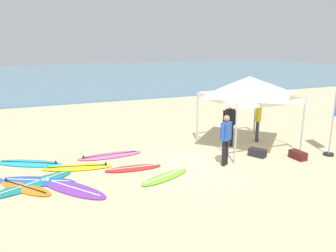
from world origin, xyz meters
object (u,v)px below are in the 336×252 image
object	(u,v)px
surfboard_lime	(165,177)
gear_bag_by_pole	(298,155)
person_black	(230,122)
surfboard_orange	(25,188)
person_yellow	(258,118)
surfboard_red	(134,168)
gear_bag_near_tent	(257,153)
banner_flag	(336,113)
person_blue	(226,137)
surfboard_purple	(72,188)
canopy_tent	(249,86)
surfboard_pink	(110,155)
surfboard_cyan	(29,163)
surfboard_blue	(35,181)
surfboard_yellow	(77,167)
surfboard_teal	(32,184)

from	to	relation	value
surfboard_lime	gear_bag_by_pole	size ratio (longest dim) A/B	3.15
person_black	surfboard_orange	bearing A→B (deg)	-170.73
person_black	person_yellow	distance (m)	1.43
surfboard_red	surfboard_orange	world-z (taller)	same
surfboard_red	gear_bag_near_tent	size ratio (longest dim) A/B	3.14
banner_flag	person_blue	bearing A→B (deg)	172.25
surfboard_orange	surfboard_purple	size ratio (longest dim) A/B	0.81
person_black	person_blue	bearing A→B (deg)	-125.56
person_yellow	person_blue	bearing A→B (deg)	-145.00
surfboard_red	gear_bag_near_tent	distance (m)	4.50
surfboard_orange	person_yellow	bearing A→B (deg)	8.68
surfboard_orange	gear_bag_near_tent	size ratio (longest dim) A/B	3.12
surfboard_red	person_blue	size ratio (longest dim) A/B	1.10
canopy_tent	surfboard_pink	bearing A→B (deg)	170.85
person_black	gear_bag_near_tent	size ratio (longest dim) A/B	2.85
canopy_tent	gear_bag_near_tent	distance (m)	2.53
surfboard_lime	person_black	distance (m)	4.12
surfboard_cyan	banner_flag	bearing A→B (deg)	-16.73
canopy_tent	surfboard_blue	bearing A→B (deg)	-175.89
person_black	surfboard_purple	bearing A→B (deg)	-164.18
surfboard_red	surfboard_lime	world-z (taller)	same
surfboard_orange	surfboard_yellow	bearing A→B (deg)	33.32
surfboard_red	banner_flag	world-z (taller)	banner_flag
surfboard_cyan	surfboard_blue	bearing A→B (deg)	-83.68
surfboard_pink	gear_bag_by_pole	xyz separation A→B (m)	(6.10, -2.71, 0.10)
surfboard_cyan	surfboard_pink	bearing A→B (deg)	-5.20
gear_bag_by_pole	banner_flag	bearing A→B (deg)	-4.84
canopy_tent	surfboard_cyan	world-z (taller)	canopy_tent
canopy_tent	surfboard_red	distance (m)	5.33
surfboard_red	canopy_tent	bearing A→B (deg)	7.84
surfboard_pink	person_black	bearing A→B (deg)	-6.82
gear_bag_by_pole	surfboard_cyan	bearing A→B (deg)	161.44
surfboard_purple	person_black	world-z (taller)	person_black
surfboard_pink	surfboard_blue	distance (m)	2.88
canopy_tent	banner_flag	xyz separation A→B (m)	(2.33, -1.99, -0.81)
surfboard_lime	surfboard_teal	world-z (taller)	same
person_black	gear_bag_by_pole	xyz separation A→B (m)	(1.48, -2.15, -0.85)
surfboard_yellow	surfboard_red	world-z (taller)	same
surfboard_purple	gear_bag_by_pole	xyz separation A→B (m)	(7.66, -0.40, 0.10)
person_yellow	gear_bag_by_pole	size ratio (longest dim) A/B	2.85
surfboard_pink	surfboard_lime	bearing A→B (deg)	-65.93
surfboard_pink	surfboard_teal	distance (m)	3.05
banner_flag	surfboard_pink	bearing A→B (deg)	159.41
person_yellow	surfboard_red	bearing A→B (deg)	-169.08
surfboard_red	surfboard_cyan	bearing A→B (deg)	151.18
surfboard_yellow	surfboard_cyan	size ratio (longest dim) A/B	0.99
surfboard_purple	gear_bag_by_pole	distance (m)	7.67
surfboard_blue	surfboard_cyan	bearing A→B (deg)	96.32
canopy_tent	surfboard_lime	distance (m)	4.99
surfboard_yellow	surfboard_purple	size ratio (longest dim) A/B	1.00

